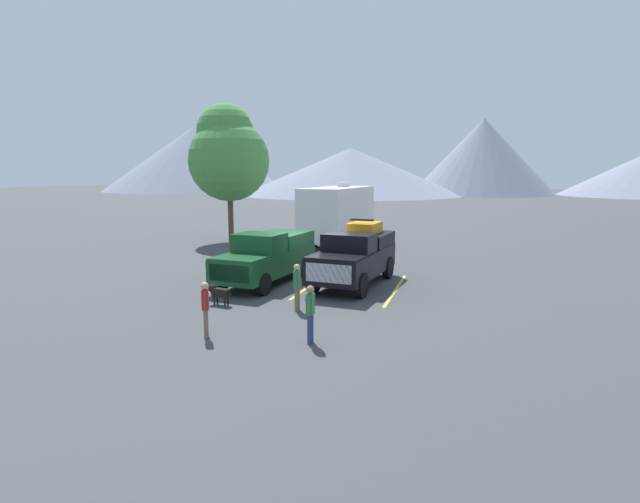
{
  "coord_description": "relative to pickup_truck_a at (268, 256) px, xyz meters",
  "views": [
    {
      "loc": [
        6.19,
        -19.57,
        4.6
      ],
      "look_at": [
        0.0,
        0.58,
        1.2
      ],
      "focal_mm": 28.05,
      "sensor_mm": 36.0,
      "label": 1
    }
  ],
  "objects": [
    {
      "name": "lot_stripe_a",
      "position": [
        -1.52,
        0.21,
        -1.12
      ],
      "size": [
        0.12,
        5.5,
        0.01
      ],
      "primitive_type": "cube",
      "color": "gold",
      "rests_on": "ground"
    },
    {
      "name": "dog",
      "position": [
        -0.27,
        -3.84,
        -0.65
      ],
      "size": [
        0.96,
        0.41,
        0.71
      ],
      "color": "black",
      "rests_on": "ground"
    },
    {
      "name": "pickup_truck_a",
      "position": [
        0.0,
        0.0,
        0.0
      ],
      "size": [
        2.58,
        5.73,
        2.13
      ],
      "color": "#144723",
      "rests_on": "ground"
    },
    {
      "name": "person_c",
      "position": [
        1.1,
        -7.03,
        -0.21
      ],
      "size": [
        0.26,
        0.32,
        1.58
      ],
      "color": "#726047",
      "rests_on": "ground"
    },
    {
      "name": "ground_plane",
      "position": [
        1.9,
        0.63,
        -1.12
      ],
      "size": [
        240.0,
        240.0,
        0.0
      ],
      "primitive_type": "plane",
      "color": "#3F4244"
    },
    {
      "name": "mountain_ridge",
      "position": [
        -11.19,
        85.91,
        4.98
      ],
      "size": [
        155.86,
        53.79,
        15.21
      ],
      "color": "gray",
      "rests_on": "ground"
    },
    {
      "name": "person_b",
      "position": [
        4.05,
        -6.67,
        -0.2
      ],
      "size": [
        0.22,
        0.35,
        1.6
      ],
      "color": "navy",
      "rests_on": "ground"
    },
    {
      "name": "person_a",
      "position": [
        2.63,
        -3.75,
        -0.21
      ],
      "size": [
        0.22,
        0.35,
        1.58
      ],
      "color": "#726047",
      "rests_on": "ground"
    },
    {
      "name": "lot_stripe_c",
      "position": [
        5.33,
        0.21,
        -1.12
      ],
      "size": [
        0.12,
        5.5,
        0.01
      ],
      "primitive_type": "cube",
      "color": "gold",
      "rests_on": "ground"
    },
    {
      "name": "tree_a",
      "position": [
        -7.19,
        10.63,
        4.59
      ],
      "size": [
        5.2,
        5.2,
        8.9
      ],
      "color": "brown",
      "rests_on": "ground"
    },
    {
      "name": "camper_trailer_a",
      "position": [
        0.12,
        10.67,
        0.94
      ],
      "size": [
        3.21,
        8.12,
        3.92
      ],
      "color": "white",
      "rests_on": "ground"
    },
    {
      "name": "pickup_truck_b",
      "position": [
        3.56,
        0.68,
        0.1
      ],
      "size": [
        2.63,
        5.66,
        2.62
      ],
      "color": "black",
      "rests_on": "ground"
    },
    {
      "name": "lot_stripe_b",
      "position": [
        1.9,
        0.21,
        -1.12
      ],
      "size": [
        0.12,
        5.5,
        0.01
      ],
      "primitive_type": "cube",
      "color": "gold",
      "rests_on": "ground"
    }
  ]
}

